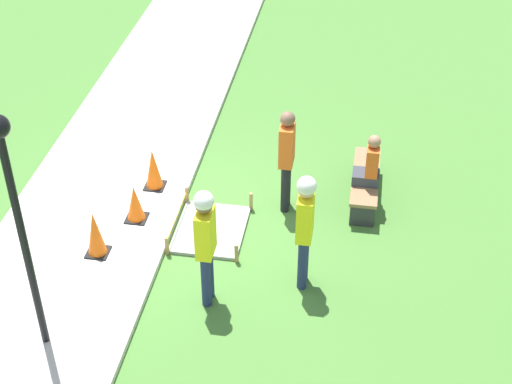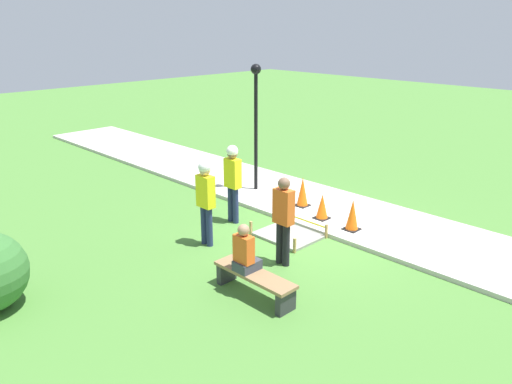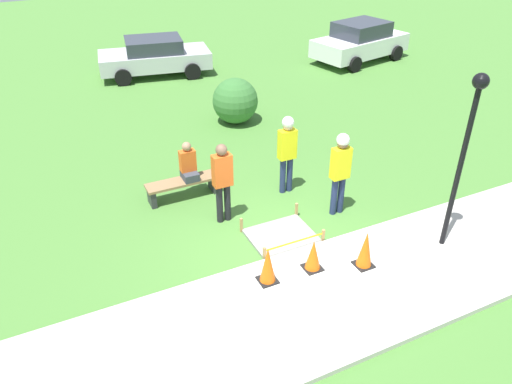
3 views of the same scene
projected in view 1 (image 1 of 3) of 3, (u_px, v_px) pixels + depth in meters
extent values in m
plane|color=#477A33|center=(177.00, 221.00, 12.74)|extent=(60.00, 60.00, 0.00)
cube|color=#BCB7AD|center=(96.00, 210.00, 12.89)|extent=(28.00, 2.76, 0.10)
cube|color=gray|center=(211.00, 230.00, 12.52)|extent=(1.32, 1.08, 0.06)
cube|color=tan|center=(187.00, 195.00, 13.03)|extent=(0.05, 0.05, 0.33)
cube|color=tan|center=(167.00, 246.00, 11.98)|extent=(0.05, 0.05, 0.33)
cube|color=tan|center=(251.00, 202.00, 12.89)|extent=(0.05, 0.05, 0.33)
cube|color=tan|center=(236.00, 253.00, 11.84)|extent=(0.05, 0.05, 0.33)
cube|color=yellow|center=(177.00, 215.00, 12.46)|extent=(1.32, 0.00, 0.04)
cube|color=black|center=(155.00, 186.00, 13.35)|extent=(0.34, 0.34, 0.02)
cone|color=orange|center=(153.00, 168.00, 13.13)|extent=(0.29, 0.29, 0.71)
cube|color=black|center=(137.00, 218.00, 12.63)|extent=(0.34, 0.34, 0.02)
cone|color=orange|center=(135.00, 202.00, 12.44)|extent=(0.29, 0.29, 0.60)
cube|color=black|center=(98.00, 252.00, 11.95)|extent=(0.34, 0.34, 0.02)
cone|color=orange|center=(95.00, 233.00, 11.72)|extent=(0.29, 0.29, 0.74)
cube|color=#2D2D33|center=(367.00, 163.00, 13.75)|extent=(0.12, 0.40, 0.39)
cube|color=#2D2D33|center=(362.00, 214.00, 12.56)|extent=(0.12, 0.40, 0.39)
cube|color=olive|center=(366.00, 177.00, 13.02)|extent=(1.69, 0.44, 0.06)
cube|color=#383D47|center=(366.00, 177.00, 12.80)|extent=(0.34, 0.44, 0.18)
cube|color=#E55B1E|center=(372.00, 160.00, 12.59)|extent=(0.36, 0.20, 0.50)
sphere|color=#A37A5B|center=(374.00, 142.00, 12.38)|extent=(0.21, 0.21, 0.21)
cylinder|color=navy|center=(304.00, 256.00, 11.37)|extent=(0.14, 0.14, 0.88)
cylinder|color=navy|center=(302.00, 264.00, 11.23)|extent=(0.14, 0.14, 0.88)
cube|color=yellow|center=(305.00, 217.00, 10.83)|extent=(0.40, 0.22, 0.70)
sphere|color=tan|center=(307.00, 190.00, 10.56)|extent=(0.24, 0.24, 0.24)
sphere|color=white|center=(307.00, 186.00, 10.52)|extent=(0.27, 0.27, 0.27)
cylinder|color=navy|center=(209.00, 272.00, 11.09)|extent=(0.14, 0.14, 0.89)
cylinder|color=navy|center=(206.00, 281.00, 10.94)|extent=(0.14, 0.14, 0.89)
cube|color=yellow|center=(205.00, 233.00, 10.54)|extent=(0.40, 0.22, 0.70)
sphere|color=brown|center=(204.00, 205.00, 10.26)|extent=(0.24, 0.24, 0.24)
sphere|color=white|center=(204.00, 201.00, 10.22)|extent=(0.28, 0.28, 0.28)
cylinder|color=black|center=(287.00, 182.00, 12.86)|extent=(0.14, 0.14, 0.88)
cylinder|color=black|center=(285.00, 189.00, 12.72)|extent=(0.14, 0.14, 0.88)
cube|color=#E55B1E|center=(287.00, 145.00, 12.32)|extent=(0.40, 0.22, 0.70)
sphere|color=brown|center=(288.00, 119.00, 12.04)|extent=(0.24, 0.24, 0.24)
cylinder|color=black|center=(25.00, 247.00, 9.55)|extent=(0.10, 0.10, 3.25)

